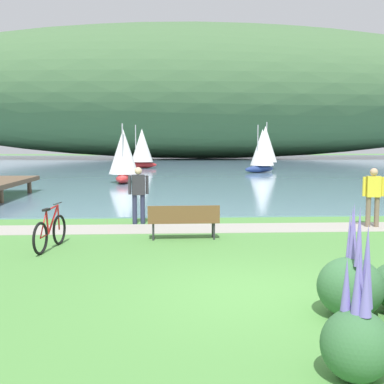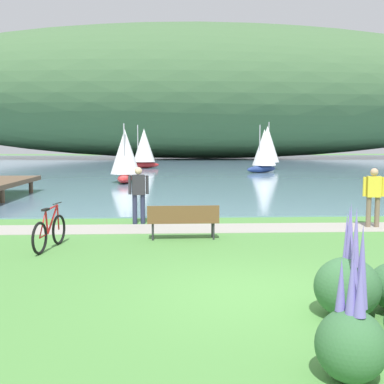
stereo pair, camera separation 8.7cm
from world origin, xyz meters
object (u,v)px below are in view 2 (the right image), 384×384
Objects in this scene: bicycle_leaning_near_bench at (50,232)px; sailboat_toward_hillside at (125,155)px; sailboat_mid_bay at (264,150)px; person_at_shoreline at (139,192)px; park_bench_near_camera at (183,219)px; person_on_the_grass at (374,194)px; sailboat_far_off at (267,147)px; sailboat_nearest_to_shore at (144,148)px.

sailboat_toward_hillside reaches higher than bicycle_leaning_near_bench.
sailboat_mid_bay is at bearing 42.88° from sailboat_toward_hillside.
person_at_shoreline is at bearing -109.42° from sailboat_mid_bay.
sailboat_toward_hillside reaches higher than park_bench_near_camera.
sailboat_far_off is at bearing 84.07° from person_on_the_grass.
sailboat_nearest_to_shore is (-2.79, 34.01, 1.45)m from park_bench_near_camera.
sailboat_toward_hillside reaches higher than person_at_shoreline.
sailboat_far_off is (8.67, 31.84, 1.56)m from park_bench_near_camera.
sailboat_far_off is at bearing 71.34° from person_at_shoreline.
person_at_shoreline and person_on_the_grass have the same top height.
person_at_shoreline is at bearing 172.19° from person_on_the_grass.
person_at_shoreline is 1.00× the size of person_on_the_grass.
sailboat_mid_bay is at bearing 70.58° from person_at_shoreline.
bicycle_leaning_near_bench is 1.03× the size of person_on_the_grass.
bicycle_leaning_near_bench is at bearing -90.49° from sailboat_nearest_to_shore.
sailboat_far_off is at bearing 74.76° from park_bench_near_camera.
sailboat_mid_bay is at bearing -104.77° from sailboat_far_off.
sailboat_far_off reaches higher than sailboat_nearest_to_shore.
bicycle_leaning_near_bench is 35.02m from sailboat_nearest_to_shore.
park_bench_near_camera is at bearing -80.07° from sailboat_toward_hillside.
bicycle_leaning_near_bench is 0.45× the size of sailboat_mid_bay.
sailboat_nearest_to_shore is (0.30, 34.99, 1.58)m from bicycle_leaning_near_bench.
sailboat_mid_bay reaches higher than bicycle_leaning_near_bench.
sailboat_nearest_to_shore reaches higher than park_bench_near_camera.
sailboat_toward_hillside is at bearing 96.75° from person_at_shoreline.
park_bench_near_camera is at bearing -62.34° from person_at_shoreline.
sailboat_far_off reaches higher than bicycle_leaning_near_bench.
person_at_shoreline is at bearing -87.24° from sailboat_nearest_to_shore.
sailboat_nearest_to_shore reaches higher than bicycle_leaning_near_bench.
park_bench_near_camera is at bearing -105.24° from sailboat_far_off.
park_bench_near_camera is 0.44× the size of sailboat_nearest_to_shore.
sailboat_nearest_to_shore is (-8.31, 32.53, 1.00)m from person_on_the_grass.
person_at_shoreline is 26.03m from sailboat_mid_bay.
person_on_the_grass is at bearing -75.68° from sailboat_nearest_to_shore.
sailboat_far_off is (11.46, -2.18, 0.11)m from sailboat_nearest_to_shore.
bicycle_leaning_near_bench is 8.97m from person_on_the_grass.
sailboat_mid_bay is 14.21m from sailboat_toward_hillside.
person_on_the_grass is 0.39× the size of sailboat_far_off.
person_on_the_grass is at bearing -95.93° from sailboat_far_off.
sailboat_far_off reaches higher than person_on_the_grass.
sailboat_toward_hillside is 18.68m from sailboat_far_off.
bicycle_leaning_near_bench is at bearing -110.55° from sailboat_mid_bay.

